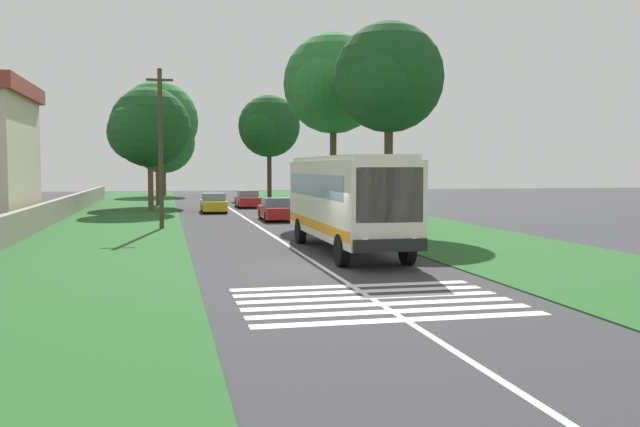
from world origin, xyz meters
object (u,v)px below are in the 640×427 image
Objects in this scene: roadside_tree_right_1 at (268,128)px; roadside_tree_right_2 at (331,86)px; roadside_tree_left_0 at (161,143)px; roadside_tree_left_2 at (156,123)px; trailing_car_2 at (248,199)px; utility_pole at (161,146)px; roadside_tree_left_1 at (147,129)px; trailing_car_1 at (214,203)px; coach_bus at (346,197)px; roadside_tree_right_0 at (386,81)px; trailing_car_0 at (276,210)px.

roadside_tree_right_1 is 32.26m from roadside_tree_right_2.
roadside_tree_left_0 is 0.85× the size of roadside_tree_right_2.
roadside_tree_left_2 is at bearing 136.96° from roadside_tree_right_1.
trailing_car_2 is 0.51× the size of utility_pole.
roadside_tree_left_1 is at bearing 3.92° from utility_pole.
trailing_car_1 is 25.01m from roadside_tree_right_1.
coach_bus reaches higher than trailing_car_2.
roadside_tree_left_0 is 49.65m from roadside_tree_right_0.
roadside_tree_left_0 is (57.20, 7.32, 3.97)m from coach_bus.
roadside_tree_right_2 is (7.51, 1.18, 0.57)m from roadside_tree_right_0.
roadside_tree_left_1 is at bearing 115.82° from trailing_car_2.
trailing_car_2 is at bearing -64.18° from roadside_tree_left_1.
roadside_tree_left_0 reaches higher than roadside_tree_left_1.
trailing_car_2 is at bearing -19.21° from utility_pole.
roadside_tree_right_1 is (12.32, -11.50, 0.40)m from roadside_tree_left_2.
roadside_tree_right_0 is 39.75m from roadside_tree_right_1.
trailing_car_1 is at bearing -172.92° from roadside_tree_left_0.
trailing_car_0 is at bearing 81.19° from roadside_tree_right_2.
roadside_tree_left_1 is 1.09× the size of utility_pole.
roadside_tree_right_1 is at bearing -16.68° from utility_pole.
roadside_tree_right_0 reaches higher than roadside_tree_left_2.
roadside_tree_left_1 reaches higher than coach_bus.
coach_bus is at bearing 153.72° from roadside_tree_right_0.
roadside_tree_right_0 is (-27.43, -12.08, 0.65)m from roadside_tree_left_2.
roadside_tree_left_2 is at bearing 23.76° from roadside_tree_right_0.
utility_pole is (3.14, 11.54, -3.37)m from roadside_tree_right_0.
trailing_car_1 is (25.84, 3.43, -1.48)m from coach_bus.
trailing_car_2 is (14.75, 0.12, 0.00)m from trailing_car_0.
roadside_tree_left_2 is 0.98× the size of roadside_tree_right_1.
trailing_car_1 is 0.40× the size of roadside_tree_right_0.
roadside_tree_right_2 is at bearing -151.32° from roadside_tree_left_2.
trailing_car_1 is at bearing -113.85° from roadside_tree_left_1.
trailing_car_2 is at bearing 12.95° from roadside_tree_right_2.
roadside_tree_right_0 is 12.43m from utility_pole.
roadside_tree_left_0 is at bearing -1.68° from roadside_tree_left_1.
utility_pole reaches higher than trailing_car_2.
trailing_car_1 is 6.73m from trailing_car_2.
roadside_tree_right_2 reaches higher than roadside_tree_right_0.
roadside_tree_left_1 is 0.84× the size of roadside_tree_right_1.
roadside_tree_left_1 is 15.94m from utility_pole.
roadside_tree_right_2 is at bearing -134.99° from roadside_tree_left_1.
roadside_tree_left_0 is at bearing 13.71° from roadside_tree_right_0.
trailing_car_0 is (17.03, 0.13, -1.48)m from coach_bus.
roadside_tree_left_2 is (8.48, -0.55, 1.01)m from roadside_tree_left_1.
roadside_tree_left_1 is at bearing 178.32° from roadside_tree_left_0.
coach_bus is 57.80m from roadside_tree_left_0.
trailing_car_0 is at bearing -54.90° from utility_pole.
roadside_tree_right_1 reaches higher than trailing_car_2.
roadside_tree_right_2 is at bearing 178.92° from roadside_tree_right_1.
trailing_car_2 is at bearing -28.12° from trailing_car_1.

